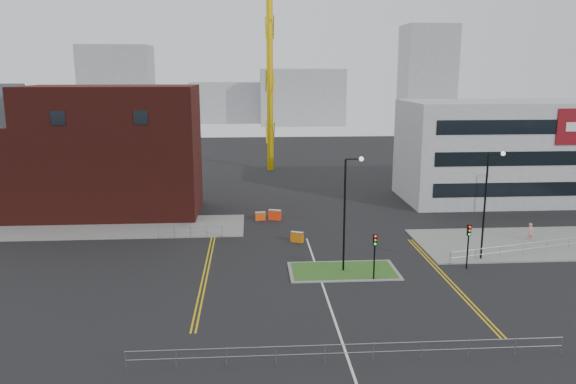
{
  "coord_description": "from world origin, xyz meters",
  "views": [
    {
      "loc": [
        -5.23,
        -33.67,
        15.59
      ],
      "look_at": [
        -1.91,
        14.93,
        5.0
      ],
      "focal_mm": 35.0,
      "sensor_mm": 36.0,
      "label": 1
    }
  ],
  "objects": [
    {
      "name": "ground",
      "position": [
        0.0,
        0.0,
        0.0
      ],
      "size": [
        200.0,
        200.0,
        0.0
      ],
      "primitive_type": "plane",
      "color": "black",
      "rests_on": "ground"
    },
    {
      "name": "pavement_left",
      "position": [
        -20.0,
        22.0,
        0.06
      ],
      "size": [
        28.0,
        8.0,
        0.12
      ],
      "primitive_type": "cube",
      "color": "slate",
      "rests_on": "ground"
    },
    {
      "name": "pavement_right",
      "position": [
        22.0,
        14.0,
        0.06
      ],
      "size": [
        24.0,
        10.0,
        0.12
      ],
      "primitive_type": "cube",
      "color": "slate",
      "rests_on": "ground"
    },
    {
      "name": "island_kerb",
      "position": [
        2.0,
        8.0,
        0.04
      ],
      "size": [
        8.6,
        4.6,
        0.08
      ],
      "primitive_type": "cube",
      "color": "slate",
      "rests_on": "ground"
    },
    {
      "name": "grass_island",
      "position": [
        2.0,
        8.0,
        0.06
      ],
      "size": [
        8.0,
        4.0,
        0.12
      ],
      "primitive_type": "cube",
      "color": "#2A551C",
      "rests_on": "ground"
    },
    {
      "name": "brick_building",
      "position": [
        -22.97,
        28.0,
        6.85
      ],
      "size": [
        24.2,
        10.07,
        14.24
      ],
      "color": "#461511",
      "rests_on": "ground"
    },
    {
      "name": "office_block",
      "position": [
        26.01,
        31.97,
        6.0
      ],
      "size": [
        25.0,
        12.2,
        12.0
      ],
      "color": "#9FA1A4",
      "rests_on": "ground"
    },
    {
      "name": "tower_crane",
      "position": [
        3.99,
        55.42,
        24.63
      ],
      "size": [
        52.94,
        4.68,
        35.55
      ],
      "color": "#E4BA0D",
      "rests_on": "ground"
    },
    {
      "name": "streetlamp_island",
      "position": [
        2.22,
        8.0,
        5.41
      ],
      "size": [
        1.46,
        0.36,
        9.18
      ],
      "color": "black",
      "rests_on": "ground"
    },
    {
      "name": "streetlamp_right_near",
      "position": [
        14.22,
        10.0,
        5.41
      ],
      "size": [
        1.46,
        0.36,
        9.18
      ],
      "color": "black",
      "rests_on": "ground"
    },
    {
      "name": "traffic_light_island",
      "position": [
        4.0,
        5.98,
        2.57
      ],
      "size": [
        0.28,
        0.33,
        3.65
      ],
      "color": "black",
      "rests_on": "ground"
    },
    {
      "name": "traffic_light_right",
      "position": [
        12.0,
        7.98,
        2.57
      ],
      "size": [
        0.28,
        0.33,
        3.65
      ],
      "color": "black",
      "rests_on": "ground"
    },
    {
      "name": "railing_front",
      "position": [
        0.0,
        -6.0,
        0.78
      ],
      "size": [
        24.05,
        0.05,
        1.1
      ],
      "color": "gray",
      "rests_on": "ground"
    },
    {
      "name": "railing_left",
      "position": [
        -11.0,
        18.0,
        0.74
      ],
      "size": [
        6.05,
        0.05,
        1.1
      ],
      "color": "gray",
      "rests_on": "ground"
    },
    {
      "name": "railing_right",
      "position": [
        20.5,
        11.5,
        0.78
      ],
      "size": [
        19.05,
        5.05,
        1.1
      ],
      "color": "gray",
      "rests_on": "ground"
    },
    {
      "name": "centre_line",
      "position": [
        0.0,
        2.0,
        0.01
      ],
      "size": [
        0.15,
        30.0,
        0.01
      ],
      "primitive_type": "cube",
      "color": "silver",
      "rests_on": "ground"
    },
    {
      "name": "yellow_left_a",
      "position": [
        -9.0,
        10.0,
        0.01
      ],
      "size": [
        0.12,
        24.0,
        0.01
      ],
      "primitive_type": "cube",
      "color": "gold",
      "rests_on": "ground"
    },
    {
      "name": "yellow_left_b",
      "position": [
        -8.7,
        10.0,
        0.01
      ],
      "size": [
        0.12,
        24.0,
        0.01
      ],
      "primitive_type": "cube",
      "color": "gold",
      "rests_on": "ground"
    },
    {
      "name": "yellow_right_a",
      "position": [
        9.5,
        6.0,
        0.01
      ],
      "size": [
        0.12,
        20.0,
        0.01
      ],
      "primitive_type": "cube",
      "color": "gold",
      "rests_on": "ground"
    },
    {
      "name": "yellow_right_b",
      "position": [
        9.8,
        6.0,
        0.01
      ],
      "size": [
        0.12,
        20.0,
        0.01
      ],
      "primitive_type": "cube",
      "color": "gold",
      "rests_on": "ground"
    },
    {
      "name": "skyline_a",
      "position": [
        -40.0,
        120.0,
        11.0
      ],
      "size": [
        18.0,
        12.0,
        22.0
      ],
      "primitive_type": "cube",
      "color": "gray",
      "rests_on": "ground"
    },
    {
      "name": "skyline_b",
      "position": [
        10.0,
        130.0,
        8.0
      ],
      "size": [
        24.0,
        12.0,
        16.0
      ],
      "primitive_type": "cube",
      "color": "gray",
      "rests_on": "ground"
    },
    {
      "name": "skyline_c",
      "position": [
        45.0,
        125.0,
        14.0
      ],
      "size": [
        14.0,
        12.0,
        28.0
      ],
      "primitive_type": "cube",
      "color": "gray",
      "rests_on": "ground"
    },
    {
      "name": "skyline_d",
      "position": [
        -8.0,
        140.0,
        6.0
      ],
      "size": [
        30.0,
        12.0,
        12.0
      ],
      "primitive_type": "cube",
      "color": "gray",
      "rests_on": "ground"
    },
    {
      "name": "pedestrian",
      "position": [
        20.7,
        14.82,
        0.86
      ],
      "size": [
        0.7,
        0.52,
        1.73
      ],
      "primitive_type": "imported",
      "rotation": [
        0.0,
        0.0,
        0.19
      ],
      "color": "#D68F8A",
      "rests_on": "ground"
    },
    {
      "name": "barrier_left",
      "position": [
        -4.24,
        24.0,
        0.49
      ],
      "size": [
        1.11,
        0.52,
        0.9
      ],
      "color": "#F24B0D",
      "rests_on": "ground"
    },
    {
      "name": "barrier_mid",
      "position": [
        -2.69,
        24.0,
        0.6
      ],
      "size": [
        1.38,
        0.83,
        1.1
      ],
      "color": "#FF350E",
      "rests_on": "ground"
    },
    {
      "name": "barrier_right",
      "position": [
        -1.0,
        16.0,
        0.53
      ],
      "size": [
        1.21,
        0.82,
        0.97
      ],
      "color": "#D16B0B",
      "rests_on": "ground"
    }
  ]
}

